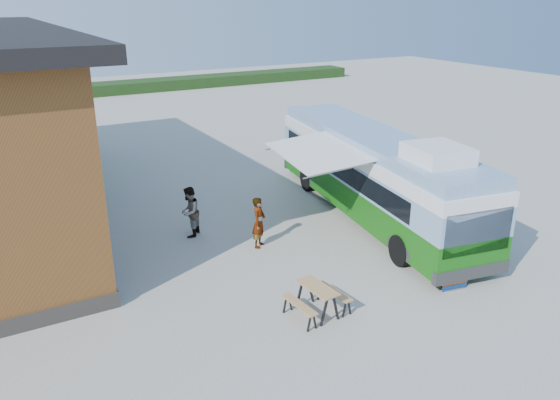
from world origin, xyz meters
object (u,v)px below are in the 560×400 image
bus (373,172)px  person_a (259,222)px  picnic_table (317,294)px  slurry_tanker (63,153)px  person_b (190,212)px  banner (457,265)px

bus → person_a: 5.52m
picnic_table → slurry_tanker: slurry_tanker is taller
bus → person_a: size_ratio=7.05×
bus → person_b: bus is taller
banner → person_b: size_ratio=1.09×
banner → person_b: banner is taller
person_a → slurry_tanker: 12.98m
picnic_table → person_b: (-1.21, 6.97, 0.31)m
bus → person_b: bearing=175.6°
banner → person_a: bearing=133.0°
banner → person_a: 6.97m
banner → person_a: size_ratio=1.12×
picnic_table → person_b: bearing=94.6°
bus → slurry_tanker: size_ratio=2.27×
person_a → person_b: person_b is taller
bus → picnic_table: (-6.06, -5.20, -1.26)m
banner → slurry_tanker: size_ratio=0.36×
banner → picnic_table: (-4.50, 0.96, -0.21)m
banner → slurry_tanker: bearing=125.1°
bus → banner: bearing=-94.9°
bus → person_a: bus is taller
picnic_table → slurry_tanker: bearing=98.4°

